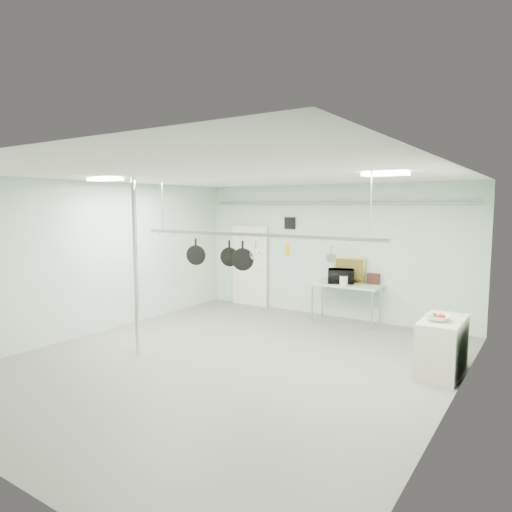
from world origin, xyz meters
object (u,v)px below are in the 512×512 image
Objects in this scene: microwave at (341,276)px; skillet_mid at (229,253)px; pot_rack at (251,233)px; skillet_left at (196,252)px; coffee_canister at (344,280)px; side_cabinet at (442,346)px; skillet_right at (243,256)px; prep_table at (346,287)px; fruit_bowl at (438,318)px; chrome_pole at (136,267)px.

microwave is 1.24× the size of skillet_mid.
skillet_left is at bearing 180.00° from pot_rack.
coffee_canister is (0.15, -0.21, -0.06)m from microwave.
skillet_right reaches higher than side_cabinet.
prep_table is at bearing 148.37° from microwave.
pot_rack reaches higher than fruit_bowl.
skillet_right is (-0.60, -3.12, 0.81)m from coffee_canister.
microwave is 1.10× the size of skillet_right.
pot_rack is 0.45m from skillet_right.
fruit_bowl is (2.63, -2.39, -0.12)m from microwave.
coffee_canister is at bearing 39.59° from skillet_left.
fruit_bowl is at bearing -0.09° from skillet_mid.
chrome_pole is at bearing -159.08° from fruit_bowl.
skillet_right is (0.29, 0.00, -0.03)m from skillet_mid.
chrome_pole is 6.70× the size of skillet_mid.
fruit_bowl is at bearing -9.56° from skillet_left.
microwave is 3.49m from skillet_mid.
side_cabinet is 3.59m from skillet_right.
side_cabinet is 4.56m from skillet_left.
chrome_pole reaches higher than prep_table.
skillet_left is (0.65, 0.90, 0.24)m from chrome_pole.
side_cabinet is 2.24× the size of skillet_right.
fruit_bowl is 3.61m from skillet_mid.
skillet_right is at bearing 27.66° from chrome_pole.
chrome_pole reaches higher than microwave.
fruit_bowl is 4.35m from skillet_left.
microwave is 3.56m from fruit_bowl.
pot_rack is 12.64× the size of fruit_bowl.
side_cabinet is at bearing -7.57° from skillet_left.
chrome_pole is 15.06× the size of coffee_canister.
side_cabinet is at bearing -38.49° from coffee_canister.
skillet_mid is at bearing -104.79° from prep_table.
skillet_mid is (-3.42, -1.10, 1.40)m from side_cabinet.
chrome_pole is 1.13m from skillet_left.
chrome_pole is 2.00× the size of prep_table.
skillet_mid reaches higher than coffee_canister.
microwave is (-0.14, 0.02, 0.24)m from prep_table.
side_cabinet is 3.86m from skillet_mid.
skillet_mid is (0.78, 0.00, 0.01)m from skillet_left.
pot_rack is 10.05× the size of skillet_mid.
chrome_pole reaches higher than side_cabinet.
chrome_pole is 2.67× the size of side_cabinet.
microwave is at bearing 170.42° from prep_table.
skillet_mid is (1.43, 0.90, 0.25)m from chrome_pole.
side_cabinet is (4.85, 2.00, -1.15)m from chrome_pole.
microwave is at bearing 126.07° from coffee_canister.
skillet_left is (-1.52, -3.32, 0.77)m from microwave.
skillet_left is 0.78m from skillet_mid.
fruit_bowl is (2.48, -2.18, -0.06)m from coffee_canister.
chrome_pole reaches higher than skillet_mid.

